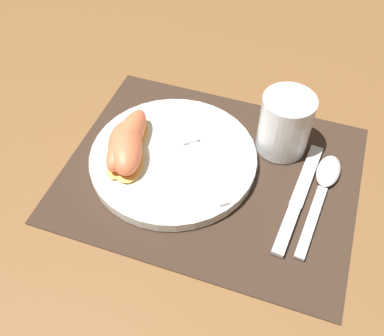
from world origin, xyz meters
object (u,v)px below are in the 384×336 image
fork (194,147)px  citrus_wedge_1 (125,149)px  knife (298,199)px  spoon (324,184)px  citrus_wedge_0 (127,141)px  plate (173,158)px  juice_glass (284,126)px

fork → citrus_wedge_1: (-0.09, -0.05, 0.02)m
knife → citrus_wedge_1: size_ratio=1.79×
knife → spoon: spoon is taller
citrus_wedge_0 → knife: bearing=0.3°
plate → knife: plate is taller
plate → citrus_wedge_1: citrus_wedge_1 is taller
spoon → citrus_wedge_0: citrus_wedge_0 is taller
knife → plate: bearing=177.2°
knife → spoon: bearing=51.5°
fork → knife: bearing=-11.3°
juice_glass → knife: (0.05, -0.10, -0.04)m
plate → fork: fork is taller
citrus_wedge_1 → plate: bearing=24.1°
plate → juice_glass: juice_glass is taller
plate → citrus_wedge_1: size_ratio=2.16×
plate → spoon: plate is taller
knife → spoon: size_ratio=1.09×
spoon → citrus_wedge_1: 0.29m
citrus_wedge_0 → spoon: bearing=7.9°
juice_glass → spoon: 0.10m
fork → citrus_wedge_0: citrus_wedge_0 is taller
spoon → citrus_wedge_1: citrus_wedge_1 is taller
citrus_wedge_1 → spoon: bearing=11.4°
fork → spoon: bearing=1.5°
spoon → citrus_wedge_0: 0.29m
spoon → plate: bearing=-172.5°
plate → fork: size_ratio=1.52×
juice_glass → citrus_wedge_1: size_ratio=0.82×
plate → spoon: 0.22m
plate → spoon: size_ratio=1.31×
citrus_wedge_0 → fork: bearing=20.7°
plate → juice_glass: size_ratio=2.63×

